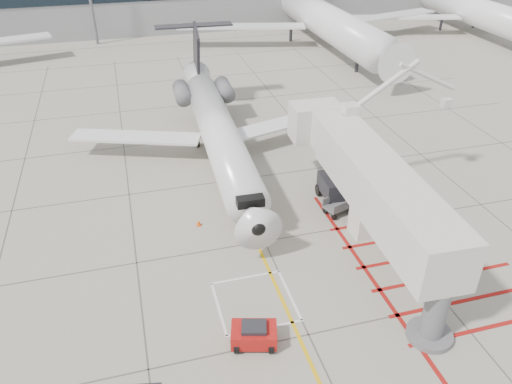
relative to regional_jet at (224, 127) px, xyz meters
name	(u,v)px	position (x,y,z in m)	size (l,w,h in m)	color
ground_plane	(284,283)	(0.52, -13.09, -4.02)	(260.00, 260.00, 0.00)	gray
regional_jet	(224,127)	(0.00, 0.00, 0.00)	(24.34, 30.69, 8.04)	silver
jet_bridge	(381,199)	(6.62, -12.04, -0.05)	(9.40, 19.84, 7.94)	silver
pushback_tug	(254,334)	(-2.28, -16.88, -3.37)	(2.23, 1.40, 1.30)	#AC1310
baggage_cart	(338,206)	(6.30, -7.36, -3.41)	(1.93, 1.22, 1.22)	#59595E
ground_power_unit	(372,219)	(7.50, -9.97, -2.98)	(2.64, 1.54, 2.09)	silver
cone_nose	(199,223)	(-3.21, -6.27, -3.80)	(0.32, 0.32, 0.45)	#DC4A0B
cone_side	(253,218)	(0.40, -6.68, -3.78)	(0.34, 0.34, 0.48)	#DC4C0B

